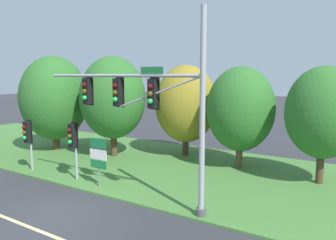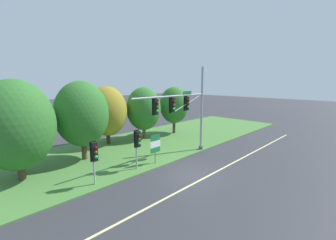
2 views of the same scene
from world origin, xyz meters
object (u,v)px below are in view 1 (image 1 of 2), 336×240
Objects in this scene: route_sign_post at (98,156)px; tree_left_of_mast at (113,98)px; tree_mid_verge at (241,109)px; tree_tall_centre at (323,113)px; traffic_signal_mast at (148,101)px; pedestrian_signal_near_kerb at (73,139)px; tree_nearest_road at (54,98)px; tree_behind_signpost at (186,104)px; pedestrian_signal_further_along at (28,135)px.

route_sign_post is 0.37× the size of tree_left_of_mast.
tree_mid_verge is 4.55m from tree_tall_centre.
pedestrian_signal_near_kerb is (-5.04, 0.39, -2.19)m from traffic_signal_mast.
tree_mid_verge is at bearing 11.56° from tree_nearest_road.
traffic_signal_mast is at bearing -71.35° from tree_behind_signpost.
tree_left_of_mast is at bearing 71.53° from pedestrian_signal_further_along.
traffic_signal_mast is 1.24× the size of tree_nearest_road.
tree_nearest_road reaches higher than pedestrian_signal_near_kerb.
pedestrian_signal_further_along is 5.87m from tree_left_of_mast.
tree_mid_verge is at bearing 12.66° from tree_left_of_mast.
tree_nearest_road is (-3.12, 4.45, 1.69)m from pedestrian_signal_further_along.
tree_left_of_mast is (-3.58, 5.17, 2.40)m from route_sign_post.
route_sign_post is at bearing -145.18° from tree_tall_centre.
tree_tall_centre is at bearing 34.82° from route_sign_post.
traffic_signal_mast is 2.77× the size of pedestrian_signal_near_kerb.
tree_behind_signpost reaches higher than pedestrian_signal_near_kerb.
traffic_signal_mast reaches higher than tree_behind_signpost.
tree_behind_signpost is 1.03× the size of tree_mid_verge.
tree_mid_verge is at bearing 79.41° from traffic_signal_mast.
pedestrian_signal_near_kerb is at bearing -32.75° from tree_nearest_road.
pedestrian_signal_near_kerb is 12.70m from tree_tall_centre.
traffic_signal_mast is at bearing -21.80° from tree_nearest_road.
tree_tall_centre is (5.88, 6.72, -0.79)m from traffic_signal_mast.
tree_nearest_road is at bearing 147.25° from pedestrian_signal_near_kerb.
tree_nearest_road reaches higher than pedestrian_signal_further_along.
tree_mid_verge is (1.38, 7.38, -0.91)m from traffic_signal_mast.
tree_nearest_road is at bearing -173.43° from tree_tall_centre.
tree_nearest_road is at bearing 152.92° from route_sign_post.
pedestrian_signal_further_along is 0.48× the size of tree_behind_signpost.
tree_tall_centre is at bearing 5.36° from tree_left_of_mast.
pedestrian_signal_near_kerb is at bearing -70.63° from tree_left_of_mast.
pedestrian_signal_further_along is 1.19× the size of route_sign_post.
route_sign_post is at bearing -93.21° from tree_behind_signpost.
tree_behind_signpost is at bearing 108.65° from traffic_signal_mast.
tree_behind_signpost reaches higher than pedestrian_signal_further_along.
tree_tall_centre is at bearing 48.82° from traffic_signal_mast.
tree_left_of_mast is at bearing -167.34° from tree_mid_verge.
tree_tall_centre is at bearing 30.11° from pedestrian_signal_near_kerb.
tree_nearest_road is at bearing 158.20° from traffic_signal_mast.
tree_mid_verge is (9.99, 7.13, 1.39)m from pedestrian_signal_further_along.
tree_mid_verge is at bearing 35.52° from pedestrian_signal_further_along.
traffic_signal_mast is 2.90× the size of pedestrian_signal_further_along.
tree_left_of_mast is 8.44m from tree_mid_verge.
tree_nearest_road is 4.96m from tree_left_of_mast.
tree_behind_signpost is 8.84m from tree_tall_centre.
pedestrian_signal_further_along is 10.06m from tree_behind_signpost.
tree_behind_signpost is (4.03, 2.81, -0.42)m from tree_left_of_mast.
traffic_signal_mast is 8.84m from tree_behind_signpost.
tree_left_of_mast is at bearing -145.12° from tree_behind_signpost.
pedestrian_signal_further_along is (-3.57, -0.14, -0.11)m from pedestrian_signal_near_kerb.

